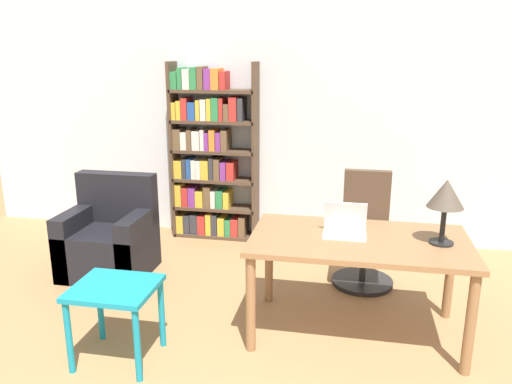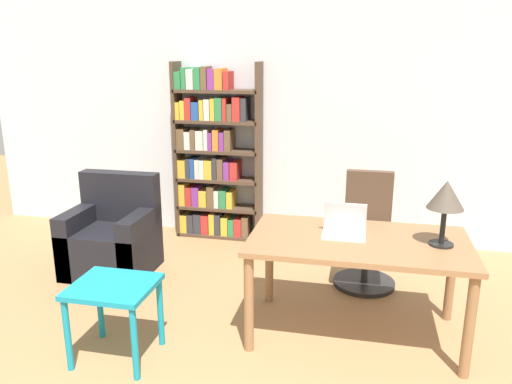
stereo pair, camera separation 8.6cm
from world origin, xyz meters
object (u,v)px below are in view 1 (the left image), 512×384
(desk, at_px, (358,251))
(table_lamp, at_px, (446,196))
(armchair, at_px, (110,241))
(laptop, at_px, (345,227))
(side_table_blue, at_px, (115,299))
(office_chair, at_px, (365,236))
(bookshelf, at_px, (209,157))

(desk, xyz_separation_m, table_lamp, (0.57, 0.00, 0.45))
(table_lamp, height_order, armchair, table_lamp)
(laptop, distance_m, side_table_blue, 1.71)
(table_lamp, distance_m, side_table_blue, 2.37)
(laptop, height_order, office_chair, office_chair)
(table_lamp, height_order, side_table_blue, table_lamp)
(desk, xyz_separation_m, side_table_blue, (-1.61, -0.66, -0.21))
(side_table_blue, relative_size, bookshelf, 0.28)
(side_table_blue, relative_size, armchair, 0.59)
(laptop, xyz_separation_m, bookshelf, (-1.56, 1.77, 0.11))
(office_chair, xyz_separation_m, armchair, (-2.41, -0.27, -0.13))
(laptop, xyz_separation_m, side_table_blue, (-1.50, -0.73, -0.36))
(desk, distance_m, table_lamp, 0.72)
(laptop, bearing_deg, desk, -31.27)
(armchair, bearing_deg, bookshelf, 60.12)
(laptop, height_order, table_lamp, table_lamp)
(office_chair, relative_size, side_table_blue, 1.87)
(table_lamp, relative_size, bookshelf, 0.23)
(office_chair, bearing_deg, bookshelf, 152.55)
(bookshelf, bearing_deg, desk, -47.80)
(desk, bearing_deg, bookshelf, 132.20)
(armchair, height_order, bookshelf, bookshelf)
(desk, height_order, table_lamp, table_lamp)
(laptop, distance_m, armchair, 2.36)
(side_table_blue, height_order, bookshelf, bookshelf)
(armchair, relative_size, bookshelf, 0.47)
(desk, relative_size, office_chair, 1.52)
(laptop, bearing_deg, side_table_blue, -154.17)
(table_lamp, bearing_deg, side_table_blue, -163.08)
(office_chair, relative_size, bookshelf, 0.52)
(desk, relative_size, bookshelf, 0.79)
(desk, height_order, laptop, laptop)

